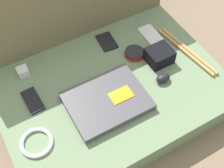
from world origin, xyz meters
TOP-DOWN VIEW (x-y plane):
  - ground_plane at (0.00, 0.00)m, footprint 8.00×8.00m
  - couch_seat at (0.00, 0.00)m, footprint 0.94×0.65m
  - couch_backrest at (0.00, 0.43)m, footprint 0.94×0.20m
  - laptop at (-0.06, -0.06)m, footprint 0.31×0.24m
  - computer_mouse at (0.20, -0.08)m, footprint 0.07×0.04m
  - speaker_puck at (0.17, 0.10)m, footprint 0.09×0.09m
  - phone_silver at (0.31, 0.17)m, footprint 0.07×0.13m
  - phone_black at (0.11, 0.23)m, footprint 0.08×0.11m
  - phone_small at (-0.31, 0.10)m, footprint 0.06×0.12m
  - camera_pouch at (0.25, 0.02)m, footprint 0.11×0.10m
  - charger_brick at (-0.30, 0.25)m, footprint 0.05×0.05m
  - cable_coil at (-0.37, -0.08)m, footprint 0.12×0.12m
  - drumstick_pair at (0.39, 0.00)m, footprint 0.08×0.34m

SIDE VIEW (x-z plane):
  - ground_plane at x=0.00m, z-range 0.00..0.00m
  - couch_seat at x=0.00m, z-range 0.00..0.12m
  - phone_black at x=0.11m, z-range 0.12..0.13m
  - phone_silver at x=0.31m, z-range 0.12..0.13m
  - phone_small at x=-0.31m, z-range 0.12..0.13m
  - cable_coil at x=-0.37m, z-range 0.12..0.13m
  - drumstick_pair at x=0.39m, z-range 0.12..0.13m
  - speaker_puck at x=0.17m, z-range 0.12..0.14m
  - laptop at x=-0.06m, z-range 0.12..0.15m
  - charger_brick at x=-0.30m, z-range 0.12..0.15m
  - computer_mouse at x=0.20m, z-range 0.12..0.15m
  - camera_pouch at x=0.25m, z-range 0.12..0.18m
  - couch_backrest at x=0.00m, z-range 0.00..0.52m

